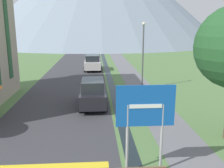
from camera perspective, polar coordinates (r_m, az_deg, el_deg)
The scene contains 8 objects.
ground_plane at distance 24.91m, azimuth -3.33°, elevation 1.18°, with size 160.00×160.00×0.00m, color #517542.
road at distance 34.82m, azimuth -7.68°, elevation 4.54°, with size 6.40×60.00×0.01m.
footpath at distance 34.96m, azimuth 2.38°, elevation 4.68°, with size 2.20×60.00×0.01m.
drainage_channel at distance 34.78m, azimuth -1.56°, elevation 4.64°, with size 0.60×60.00×0.00m.
road_sign at distance 8.72m, azimuth 7.63°, elevation -6.90°, with size 2.04×0.11×3.23m.
parked_car_near at distance 16.27m, azimuth -4.38°, elevation -2.05°, with size 1.73×3.92×1.82m.
parked_car_far at distance 29.80m, azimuth -4.45°, elevation 4.93°, with size 1.96×4.41×1.82m.
streetlamp at distance 20.65m, azimuth 7.10°, elevation 7.66°, with size 0.28×0.28×5.46m.
Camera 1 is at (-0.25, -4.37, 5.17)m, focal length 40.00 mm.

